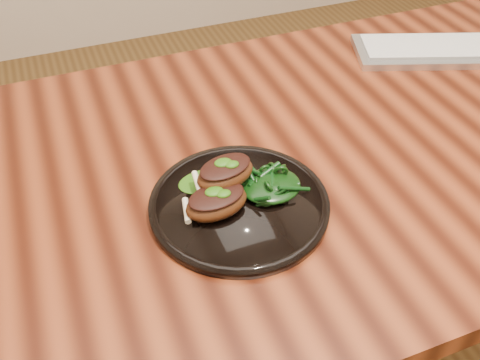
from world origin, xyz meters
The scene contains 7 objects.
desk centered at (0.00, 0.00, 0.67)m, with size 1.60×0.80×0.75m.
plate centered at (-0.19, -0.10, 0.76)m, with size 0.27×0.27×0.02m.
lamb_chop_front centered at (-0.23, -0.11, 0.79)m, with size 0.10×0.07×0.04m.
lamb_chop_back centered at (-0.20, -0.07, 0.80)m, with size 0.10×0.08×0.04m.
herb_smear centered at (-0.23, -0.04, 0.77)m, with size 0.09×0.06×0.01m, color #174507.
greens_heap centered at (-0.14, -0.09, 0.78)m, with size 0.09×0.09×0.03m.
keyboard centered at (0.43, 0.17, 0.76)m, with size 0.48×0.29×0.02m.
Camera 1 is at (-0.40, -0.63, 1.32)m, focal length 40.00 mm.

